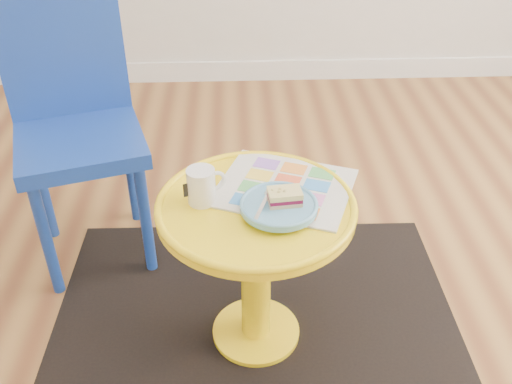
{
  "coord_description": "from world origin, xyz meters",
  "views": [
    {
      "loc": [
        -0.47,
        -1.23,
        1.4
      ],
      "look_at": [
        -0.42,
        0.0,
        0.55
      ],
      "focal_mm": 40.0,
      "sensor_mm": 36.0,
      "label": 1
    }
  ],
  "objects_px": {
    "newspaper": "(284,187)",
    "plate": "(279,206)",
    "side_table": "(256,246)",
    "chair": "(75,117)",
    "mug": "(202,185)"
  },
  "relations": [
    {
      "from": "newspaper",
      "to": "plate",
      "type": "height_order",
      "value": "plate"
    },
    {
      "from": "side_table",
      "to": "chair",
      "type": "relative_size",
      "value": 0.59
    },
    {
      "from": "newspaper",
      "to": "side_table",
      "type": "bearing_deg",
      "value": -117.72
    },
    {
      "from": "chair",
      "to": "plate",
      "type": "relative_size",
      "value": 4.53
    },
    {
      "from": "chair",
      "to": "newspaper",
      "type": "xyz_separation_m",
      "value": [
        0.67,
        -0.43,
        -0.01
      ]
    },
    {
      "from": "mug",
      "to": "chair",
      "type": "bearing_deg",
      "value": 108.65
    },
    {
      "from": "side_table",
      "to": "plate",
      "type": "bearing_deg",
      "value": -34.93
    },
    {
      "from": "chair",
      "to": "mug",
      "type": "relative_size",
      "value": 8.73
    },
    {
      "from": "side_table",
      "to": "newspaper",
      "type": "xyz_separation_m",
      "value": [
        0.08,
        0.07,
        0.15
      ]
    },
    {
      "from": "mug",
      "to": "newspaper",
      "type": "bearing_deg",
      "value": -11.25
    },
    {
      "from": "side_table",
      "to": "mug",
      "type": "distance_m",
      "value": 0.24
    },
    {
      "from": "side_table",
      "to": "mug",
      "type": "height_order",
      "value": "mug"
    },
    {
      "from": "side_table",
      "to": "mug",
      "type": "bearing_deg",
      "value": 171.79
    },
    {
      "from": "chair",
      "to": "mug",
      "type": "distance_m",
      "value": 0.65
    },
    {
      "from": "chair",
      "to": "side_table",
      "type": "bearing_deg",
      "value": -57.38
    }
  ]
}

